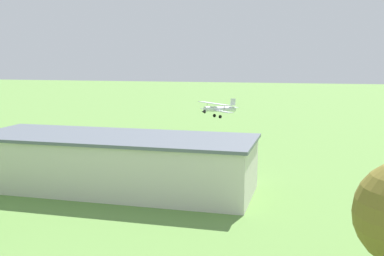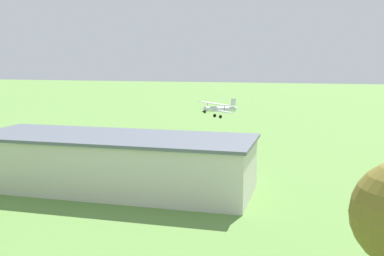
{
  "view_description": "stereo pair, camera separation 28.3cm",
  "coord_description": "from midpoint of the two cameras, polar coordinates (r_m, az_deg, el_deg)",
  "views": [
    {
      "loc": [
        -15.7,
        86.79,
        14.98
      ],
      "look_at": [
        2.01,
        14.57,
        3.76
      ],
      "focal_mm": 43.44,
      "sensor_mm": 36.0,
      "label": 1
    },
    {
      "loc": [
        -15.97,
        86.73,
        14.98
      ],
      "look_at": [
        2.01,
        14.57,
        3.76
      ],
      "focal_mm": 43.44,
      "sensor_mm": 36.0,
      "label": 2
    }
  ],
  "objects": [
    {
      "name": "ground_plane",
      "position": [
        89.46,
        3.39,
        -1.07
      ],
      "size": [
        400.0,
        400.0,
        0.0
      ],
      "primitive_type": "plane",
      "color": "#608C42"
    },
    {
      "name": "hangar",
      "position": [
        54.04,
        -9.66,
        -4.18
      ],
      "size": [
        32.29,
        11.76,
        6.29
      ],
      "color": "beige",
      "rests_on": "ground_plane"
    },
    {
      "name": "biplane",
      "position": [
        86.92,
        3.17,
        2.4
      ],
      "size": [
        7.99,
        7.99,
        3.51
      ],
      "color": "silver"
    },
    {
      "name": "car_red",
      "position": [
        71.88,
        -20.31,
        -3.27
      ],
      "size": [
        2.31,
        4.07,
        1.73
      ],
      "color": "red",
      "rests_on": "ground_plane"
    },
    {
      "name": "person_watching_takeoff",
      "position": [
        73.92,
        -12.67,
        -2.68
      ],
      "size": [
        0.54,
        0.54,
        1.63
      ],
      "color": "beige",
      "rests_on": "ground_plane"
    },
    {
      "name": "person_walking_on_apron",
      "position": [
        71.9,
        -12.99,
        -2.98
      ],
      "size": [
        0.4,
        0.4,
        1.69
      ],
      "color": "orange",
      "rests_on": "ground_plane"
    },
    {
      "name": "person_by_parked_cars",
      "position": [
        73.72,
        -13.97,
        -2.69
      ],
      "size": [
        0.39,
        0.39,
        1.77
      ],
      "color": "orange",
      "rests_on": "ground_plane"
    }
  ]
}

